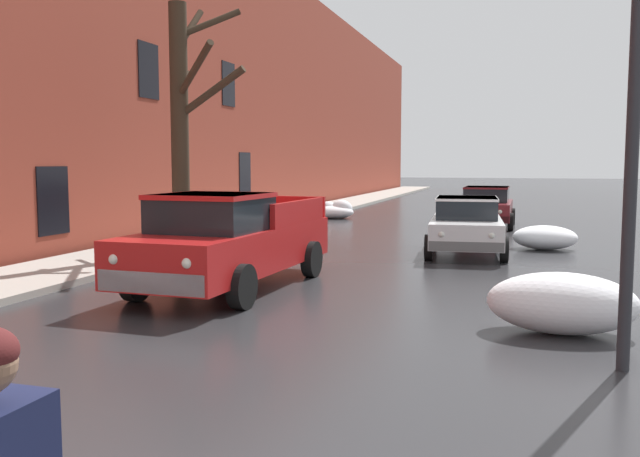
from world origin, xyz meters
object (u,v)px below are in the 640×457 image
object	(u,v)px
pickup_truck_red_approaching_near_lane	(229,241)
sedan_white_parked_kerbside_close	(466,224)
street_lamp_post	(635,93)
bare_tree_second_along_sidewalk	(183,121)
sedan_maroon_parked_kerbside_mid	(486,206)

from	to	relation	value
pickup_truck_red_approaching_near_lane	sedan_white_parked_kerbside_close	world-z (taller)	pickup_truck_red_approaching_near_lane
sedan_white_parked_kerbside_close	street_lamp_post	size ratio (longest dim) A/B	0.74
bare_tree_second_along_sidewalk	sedan_maroon_parked_kerbside_mid	distance (m)	12.43
bare_tree_second_along_sidewalk	street_lamp_post	bearing A→B (deg)	-37.10
street_lamp_post	sedan_maroon_parked_kerbside_mid	bearing A→B (deg)	97.83
sedan_white_parked_kerbside_close	street_lamp_post	bearing A→B (deg)	-75.34
pickup_truck_red_approaching_near_lane	sedan_white_parked_kerbside_close	bearing A→B (deg)	58.38
bare_tree_second_along_sidewalk	pickup_truck_red_approaching_near_lane	size ratio (longest dim) A/B	1.10
sedan_white_parked_kerbside_close	bare_tree_second_along_sidewalk	bearing A→B (deg)	-158.01
sedan_white_parked_kerbside_close	street_lamp_post	world-z (taller)	street_lamp_post
bare_tree_second_along_sidewalk	sedan_maroon_parked_kerbside_mid	bearing A→B (deg)	57.61
bare_tree_second_along_sidewalk	street_lamp_post	world-z (taller)	bare_tree_second_along_sidewalk
bare_tree_second_along_sidewalk	sedan_white_parked_kerbside_close	distance (m)	7.37
bare_tree_second_along_sidewalk	sedan_white_parked_kerbside_close	xyz separation A→B (m)	(6.42, 2.59, -2.51)
pickup_truck_red_approaching_near_lane	sedan_maroon_parked_kerbside_mid	distance (m)	14.26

